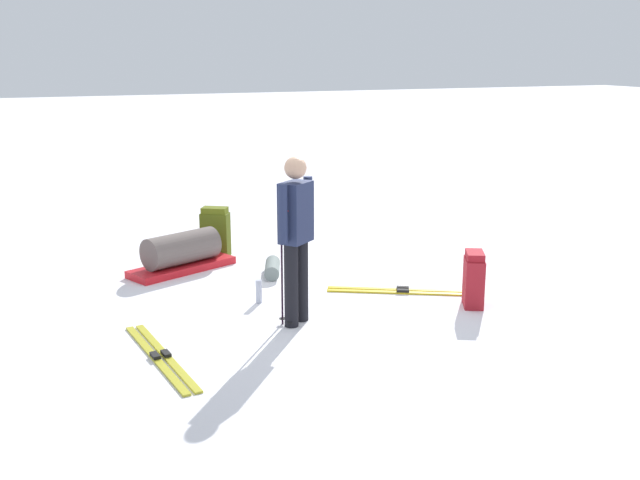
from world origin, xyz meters
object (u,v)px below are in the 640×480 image
Objects in this scene: ski_pair_far at (161,357)px; gear_sled at (182,253)px; backpack_large_dark at (215,232)px; ski_pair_near at (403,291)px; backpack_bright at (474,280)px; thermos_bottle at (259,291)px; skier_standing at (296,232)px; sleeping_mat_rolled at (272,268)px; ski_poles_planted_near at (286,261)px.

ski_pair_far is 2.80m from gear_sled.
ski_pair_near is at bearing 34.06° from backpack_large_dark.
backpack_bright is 2.33m from thermos_bottle.
ski_pair_near is at bearing 106.66° from ski_pair_far.
ski_pair_far is (0.39, -1.45, -0.94)m from skier_standing.
gear_sled is 2.61× the size of sleeping_mat_rolled.
ski_poles_planted_near reaches higher than thermos_bottle.
ski_poles_planted_near is (-0.35, 1.32, 0.67)m from ski_pair_far.
sleeping_mat_rolled is at bearing 153.46° from thermos_bottle.
backpack_bright is at bearing 92.93° from ski_pair_far.
skier_standing reaches higher than sleeping_mat_rolled.
backpack_bright reaches higher than ski_pair_far.
ski_pair_near is 2.93× the size of sleeping_mat_rolled.
backpack_bright is at bearing 85.23° from ski_poles_planted_near.
ski_poles_planted_near is at bearing -13.97° from sleeping_mat_rolled.
backpack_large_dark is 0.79m from gear_sled.
sleeping_mat_rolled is at bearing -135.73° from ski_pair_near.
sleeping_mat_rolled is at bearing 166.03° from ski_poles_planted_near.
skier_standing is at bearing -96.21° from backpack_bright.
backpack_bright is (-0.17, 3.40, 0.28)m from ski_pair_far.
backpack_large_dark reaches higher than thermos_bottle.
sleeping_mat_rolled is at bearing 139.81° from ski_pair_far.
backpack_bright is at bearing 65.46° from thermos_bottle.
ski_pair_near and ski_pair_far have the same top height.
backpack_large_dark reaches higher than sleeping_mat_rolled.
backpack_bright is at bearing 34.24° from ski_pair_near.
gear_sled reaches higher than sleeping_mat_rolled.
skier_standing is 2.90m from backpack_large_dark.
thermos_bottle is at bearing -1.46° from backpack_large_dark.
ski_pair_far is 2.72m from sleeping_mat_rolled.
backpack_large_dark is at bearing -145.90° from backpack_bright.
ski_poles_planted_near reaches higher than backpack_large_dark.
skier_standing is 0.98× the size of ski_pair_far.
ski_pair_near is 3.05m from ski_pair_far.
sleeping_mat_rolled is 1.05m from thermos_bottle.
gear_sled is 5.53× the size of thermos_bottle.
thermos_bottle is (1.55, 0.52, -0.09)m from gear_sled.
skier_standing is 6.54× the size of thermos_bottle.
thermos_bottle is (-1.14, 1.29, 0.12)m from ski_pair_far.
gear_sled is at bearing -130.03° from ski_pair_near.
backpack_large_dark is 3.68m from backpack_bright.
backpack_large_dark is 0.54× the size of ski_poles_planted_near.
ski_pair_far is 1.52m from ski_poles_planted_near.
skier_standing is 2.81× the size of backpack_bright.
ski_pair_far is 3.17× the size of sleeping_mat_rolled.
skier_standing is at bearing 12.16° from thermos_bottle.
ski_pair_far is at bearing -40.19° from sleeping_mat_rolled.
ski_pair_near is at bearing 108.32° from skier_standing.
thermos_bottle reaches higher than ski_pair_far.
sleeping_mat_rolled is (-1.69, 0.31, -0.86)m from skier_standing.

